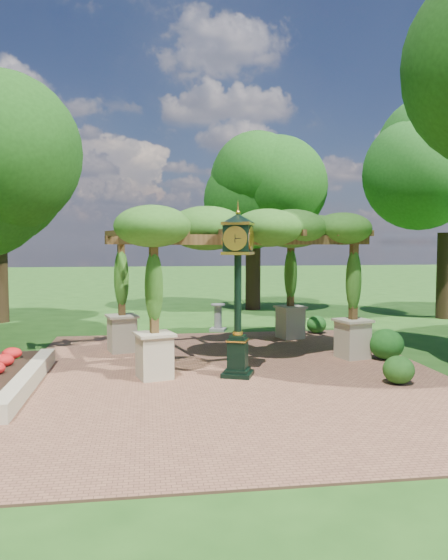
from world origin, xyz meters
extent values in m
plane|color=#1E4714|center=(0.00, 0.00, 0.00)|extent=(120.00, 120.00, 0.00)
cube|color=brown|center=(0.00, 1.00, 0.02)|extent=(10.00, 12.00, 0.04)
cube|color=#C6B793|center=(-4.60, 0.50, 0.20)|extent=(0.35, 5.00, 0.40)
cube|color=black|center=(0.09, 0.84, 0.09)|extent=(0.88, 0.88, 0.10)
cube|color=black|center=(0.09, 0.84, 0.55)|extent=(0.55, 0.55, 0.77)
cube|color=gold|center=(0.09, 0.84, 0.89)|extent=(0.62, 0.62, 0.03)
cylinder|color=black|center=(0.09, 0.84, 2.00)|extent=(0.22, 0.22, 1.96)
cube|color=black|center=(0.09, 0.84, 3.28)|extent=(0.77, 0.77, 0.60)
cylinder|color=white|center=(-0.02, 0.55, 3.28)|extent=(0.49, 0.21, 0.51)
cone|color=black|center=(0.09, 0.84, 3.75)|extent=(1.00, 1.00, 0.21)
sphere|color=gold|center=(0.09, 0.84, 3.88)|extent=(0.12, 0.12, 0.12)
cube|color=tan|center=(-1.86, 0.93, 0.54)|extent=(0.89, 0.89, 1.01)
cube|color=#533A1C|center=(-1.86, 0.93, 2.13)|extent=(0.22, 0.22, 2.07)
cube|color=tan|center=(3.53, 2.40, 0.54)|extent=(0.89, 0.89, 1.01)
cube|color=#533A1C|center=(3.53, 2.40, 2.13)|extent=(0.22, 0.22, 2.07)
cube|color=tan|center=(-2.73, 4.17, 0.54)|extent=(0.89, 0.89, 1.01)
cube|color=#533A1C|center=(-2.73, 4.17, 2.13)|extent=(0.22, 0.22, 2.07)
cube|color=tan|center=(2.66, 5.63, 0.54)|extent=(0.89, 0.89, 1.01)
cube|color=#533A1C|center=(2.66, 5.63, 2.13)|extent=(0.22, 0.22, 2.07)
cube|color=#533A1C|center=(0.84, 1.67, 3.26)|extent=(6.29, 1.85, 0.25)
cube|color=#533A1C|center=(-0.04, 4.90, 3.26)|extent=(6.29, 1.85, 0.25)
ellipsoid|color=#2A5719|center=(0.40, 3.28, 3.56)|extent=(7.30, 5.57, 1.12)
cube|color=#999891|center=(0.52, 7.65, 0.05)|extent=(0.68, 0.68, 0.10)
cylinder|color=#999891|center=(0.52, 7.65, 0.49)|extent=(0.35, 0.35, 0.88)
cylinder|color=#999891|center=(0.52, 7.65, 0.95)|extent=(0.64, 0.64, 0.05)
ellipsoid|color=#205117|center=(3.53, -0.36, 0.35)|extent=(0.85, 0.85, 0.63)
ellipsoid|color=#184E15|center=(4.36, 2.07, 0.45)|extent=(1.17, 1.17, 0.83)
ellipsoid|color=#23661D|center=(3.81, 6.43, 0.34)|extent=(0.90, 0.90, 0.61)
cylinder|color=#351F15|center=(2.99, 13.63, 1.55)|extent=(0.71, 0.71, 3.11)
ellipsoid|color=#164411|center=(2.99, 13.63, 5.56)|extent=(4.32, 4.32, 4.91)
cylinder|color=#312313|center=(10.38, 9.54, 1.79)|extent=(0.72, 0.72, 3.59)
camera|label=1|loc=(-2.04, -11.67, 3.20)|focal=35.00mm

